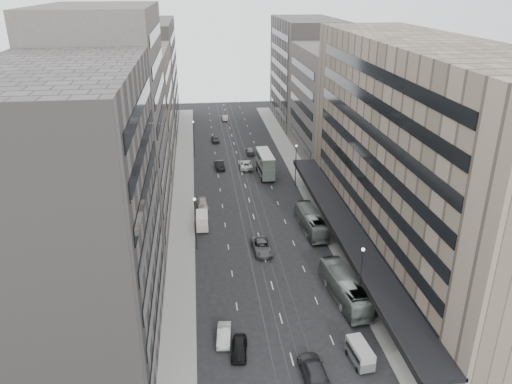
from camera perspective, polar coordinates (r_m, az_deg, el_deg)
name	(u,v)px	position (r m, az deg, el deg)	size (l,w,h in m)	color
ground	(273,290)	(65.85, 1.98, -11.10)	(220.00, 220.00, 0.00)	black
sidewalk_right	(304,180)	(100.66, 5.50, 1.38)	(4.00, 125.00, 0.15)	gray
sidewalk_left	(184,185)	(98.55, -8.28, 0.76)	(4.00, 125.00, 0.15)	gray
department_store	(420,154)	(72.26, 18.25, 4.11)	(19.20, 60.00, 30.00)	gray
building_right_mid	(335,104)	(112.89, 8.96, 9.92)	(15.00, 28.00, 24.00)	#554E4A
building_right_far	(306,72)	(141.08, 5.74, 13.48)	(15.00, 32.00, 28.00)	#625C58
building_left_a	(72,222)	(52.38, -20.31, -3.24)	(15.00, 28.00, 30.00)	#625C58
building_left_b	(110,128)	(76.60, -16.34, 6.98)	(15.00, 26.00, 34.00)	#554E4A
building_left_c	(133,114)	(103.59, -13.92, 8.66)	(15.00, 28.00, 25.00)	gray
building_left_d	(146,77)	(135.43, -12.50, 12.67)	(15.00, 38.00, 28.00)	#625C58
lamp_right_near	(361,271)	(61.07, 11.92, -8.82)	(0.44, 0.44, 8.32)	#262628
lamp_right_far	(296,160)	(96.13, 4.58, 3.63)	(0.44, 0.44, 8.32)	#262628
lamp_left_near	(195,217)	(73.08, -6.95, -2.91)	(0.44, 0.44, 8.32)	#262628
lamp_left_far	(194,135)	(113.39, -7.14, 6.53)	(0.44, 0.44, 8.32)	#262628
bus_near	(345,288)	(64.14, 10.09, -10.75)	(2.77, 11.83, 3.30)	slate
bus_far	(311,221)	(80.07, 6.29, -3.34)	(2.68, 11.46, 3.19)	gray
double_decker	(265,164)	(101.67, 1.06, 3.27)	(3.06, 9.11, 4.93)	slate
vw_microbus	(360,353)	(55.54, 11.80, -17.55)	(2.22, 4.20, 2.18)	#525859
panel_van	(202,221)	(80.62, -6.17, -3.27)	(2.10, 4.18, 2.62)	#B7B5A5
sedan_0	(239,348)	(55.82, -1.93, -17.40)	(1.69, 4.20, 1.43)	black
sedan_1	(224,335)	(57.59, -3.68, -15.99)	(1.48, 4.23, 1.39)	#B4B4B0
sedan_2	(262,247)	(73.91, 0.69, -6.26)	(2.65, 5.76, 1.60)	#4E4E50
sedan_3	(314,370)	(53.45, 6.59, -19.57)	(2.37, 5.83, 1.69)	#2A2A2D
sedan_4	(203,204)	(88.25, -6.12, -1.32)	(1.90, 4.73, 1.61)	#9F9584
sedan_5	(220,165)	(106.51, -4.18, 3.08)	(1.72, 4.93, 1.62)	black
sedan_6	(246,165)	(106.63, -1.15, 3.16)	(2.70, 5.86, 1.63)	silver
sedan_7	(250,151)	(115.99, -0.69, 4.75)	(1.92, 4.73, 1.37)	#5D5D5F
sedan_8	(215,139)	(124.93, -4.67, 6.04)	(1.75, 4.36, 1.48)	black
sedan_9	(225,118)	(145.38, -3.58, 8.49)	(1.58, 4.52, 1.49)	#A89A8B
pedestrian	(375,312)	(61.83, 13.46, -13.19)	(0.64, 0.42, 1.77)	black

